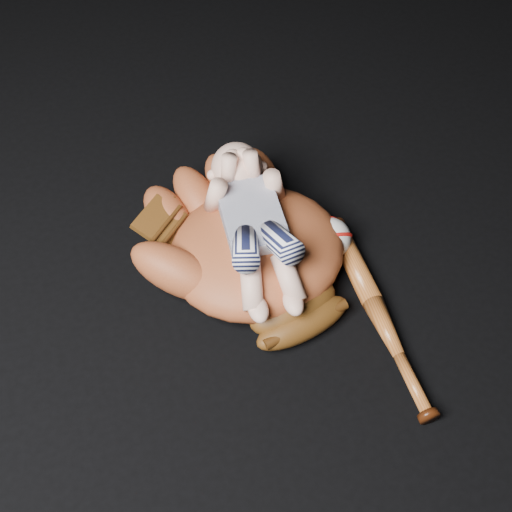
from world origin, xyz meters
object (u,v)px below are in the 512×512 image
newborn_baby (256,225)px  baseball_bat (378,313)px  baseball_glove (256,245)px  baseball (330,239)px

newborn_baby → baseball_bat: 0.26m
baseball_glove → newborn_baby: newborn_baby is taller
baseball_glove → baseball_bat: bearing=-57.9°
baseball_glove → baseball: (0.14, 0.00, -0.03)m
baseball → baseball_bat: bearing=-79.4°
baseball_bat → newborn_baby: bearing=136.8°
newborn_baby → baseball_bat: newborn_baby is taller
newborn_baby → baseball: newborn_baby is taller
baseball_glove → baseball_bat: baseball_glove is taller
baseball_bat → baseball: baseball is taller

